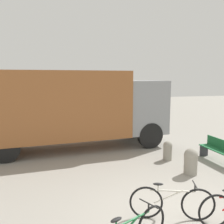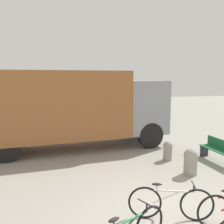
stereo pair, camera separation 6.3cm
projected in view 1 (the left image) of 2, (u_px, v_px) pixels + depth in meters
The scene contains 6 objects.
ground_plane at pixel (184, 224), 5.11m from camera, with size 60.00×60.00×0.00m, color gray.
delivery_truck at pixel (69, 106), 10.26m from camera, with size 8.19×2.80×3.24m.
park_bench at pixel (221, 150), 8.72m from camera, with size 0.45×1.75×0.80m.
bicycle_middle at pixel (172, 203), 5.23m from camera, with size 1.69×0.69×0.80m.
bollard_near_bench at pixel (191, 161), 7.68m from camera, with size 0.43×0.43×0.82m.
bollard_far_bench at pixel (168, 150), 9.01m from camera, with size 0.33×0.33×0.70m.
Camera 1 is at (-2.63, -4.20, 2.99)m, focal length 40.00 mm.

